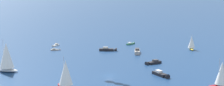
% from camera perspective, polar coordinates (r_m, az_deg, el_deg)
% --- Properties ---
extents(ground_plane, '(2000.00, 2000.00, 0.00)m').
position_cam_1_polar(ground_plane, '(134.37, -0.45, -5.50)').
color(ground_plane, navy).
extents(motorboat_near_centre, '(8.44, 5.62, 2.42)m').
position_cam_1_polar(motorboat_near_centre, '(154.49, 6.85, -3.31)').
color(motorboat_near_centre, black).
rests_on(motorboat_near_centre, ground_plane).
extents(sailboat_far_port, '(4.37, 7.06, 8.81)m').
position_cam_1_polar(sailboat_far_port, '(191.83, 13.27, 0.06)').
color(sailboat_far_port, gold).
rests_on(sailboat_far_port, ground_plane).
extents(motorboat_far_stbd, '(4.57, 5.92, 1.75)m').
position_cam_1_polar(motorboat_far_stbd, '(201.39, -9.55, -0.39)').
color(motorboat_far_stbd, white).
rests_on(motorboat_far_stbd, ground_plane).
extents(motorboat_trailing, '(5.96, 5.22, 1.84)m').
position_cam_1_polar(motorboat_trailing, '(204.59, 3.21, -0.11)').
color(motorboat_trailing, '#33704C').
rests_on(motorboat_trailing, ground_plane).
extents(sailboat_ahead, '(10.89, 7.62, 13.64)m').
position_cam_1_polar(sailboat_ahead, '(145.11, -17.38, -2.28)').
color(sailboat_ahead, white).
rests_on(sailboat_ahead, ground_plane).
extents(motorboat_mid_cluster, '(5.42, 1.58, 1.56)m').
position_cam_1_polar(motorboat_mid_cluster, '(188.15, -9.43, -1.11)').
color(motorboat_mid_cluster, '#9E9993').
rests_on(motorboat_mid_cluster, ground_plane).
extents(motorboat_outer_ring_a, '(4.90, 10.89, 3.06)m').
position_cam_1_polar(motorboat_outer_ring_a, '(177.66, 4.27, -1.51)').
color(motorboat_outer_ring_a, '#9E9993').
rests_on(motorboat_outer_ring_a, ground_plane).
extents(motorboat_outer_ring_b, '(9.86, 4.50, 2.77)m').
position_cam_1_polar(motorboat_outer_ring_b, '(184.15, -0.54, -1.11)').
color(motorboat_outer_ring_b, black).
rests_on(motorboat_outer_ring_b, ground_plane).
extents(motorboat_outer_ring_c, '(5.31, 9.08, 2.57)m').
position_cam_1_polar(motorboat_outer_ring_c, '(134.61, 8.32, -5.27)').
color(motorboat_outer_ring_c, black).
rests_on(motorboat_outer_ring_c, ground_plane).
extents(sailboat_outer_ring_d, '(8.34, 4.97, 10.49)m').
position_cam_1_polar(sailboat_outer_ring_d, '(123.30, 18.01, -5.07)').
color(sailboat_outer_ring_d, '#B21E1E').
rests_on(sailboat_outer_ring_d, ground_plane).
extents(sailboat_outer_ring_f, '(7.08, 8.59, 11.28)m').
position_cam_1_polar(sailboat_outer_ring_f, '(117.49, -7.83, -5.21)').
color(sailboat_outer_ring_f, '#B21E1E').
rests_on(sailboat_outer_ring_f, ground_plane).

